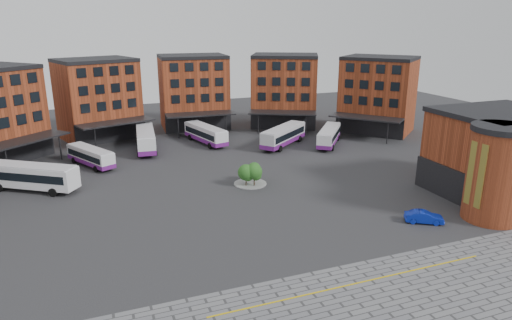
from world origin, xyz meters
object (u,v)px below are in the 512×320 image
object	(u,v)px
bus_b	(91,156)
blue_car	(424,217)
bus_c	(146,139)
tree_island	(251,173)
bus_a	(31,175)
bus_d	(206,134)
bus_f	(329,136)
bus_e	(283,135)

from	to	relation	value
bus_b	blue_car	xyz separation A→B (m)	(33.18, -34.39, -0.86)
bus_b	bus_c	size ratio (longest dim) A/B	0.78
tree_island	blue_car	size ratio (longest dim) A/B	1.08
bus_a	bus_c	size ratio (longest dim) A/B	0.92
bus_d	bus_b	bearing A→B (deg)	-175.68
tree_island	blue_car	distance (m)	22.33
bus_f	bus_b	bearing A→B (deg)	-144.57
bus_b	blue_car	size ratio (longest dim) A/B	2.45
tree_island	bus_c	distance (m)	25.27
bus_b	blue_car	world-z (taller)	bus_b
bus_d	blue_car	world-z (taller)	bus_d
bus_d	bus_f	size ratio (longest dim) A/B	1.14
bus_a	bus_c	world-z (taller)	bus_c
bus_e	bus_f	distance (m)	8.08
blue_car	bus_b	bearing A→B (deg)	74.19
bus_b	bus_d	distance (m)	20.79
bus_c	bus_e	distance (m)	23.70
tree_island	bus_f	world-z (taller)	tree_island
bus_d	bus_e	world-z (taller)	bus_e
bus_e	bus_f	world-z (taller)	bus_e
bus_f	bus_d	bearing A→B (deg)	-165.43
bus_a	bus_c	xyz separation A→B (m)	(16.47, 14.62, -0.14)
bus_f	blue_car	distance (m)	32.95
bus_d	blue_car	size ratio (longest dim) A/B	2.85
tree_island	bus_d	distance (m)	23.37
bus_d	bus_e	distance (m)	13.93
bus_a	bus_b	bearing A→B (deg)	-7.92
tree_island	bus_f	bearing A→B (deg)	35.97
bus_a	bus_f	xyz separation A→B (m)	(47.11, 6.21, -0.38)
bus_b	bus_e	distance (m)	32.00
tree_island	bus_b	world-z (taller)	tree_island
bus_c	bus_f	distance (m)	31.77
blue_car	bus_d	bearing A→B (deg)	48.40
tree_island	bus_e	distance (m)	20.90
bus_a	bus_d	distance (m)	30.99
tree_island	bus_b	xyz separation A→B (m)	(-19.73, 16.60, -0.21)
tree_island	bus_a	size ratio (longest dim) A/B	0.37
bus_c	blue_car	bearing A→B (deg)	-53.46
bus_e	bus_f	bearing A→B (deg)	33.71
bus_a	bus_d	world-z (taller)	bus_a
bus_a	tree_island	bearing A→B (deg)	-73.20
bus_a	blue_car	size ratio (longest dim) A/B	2.89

